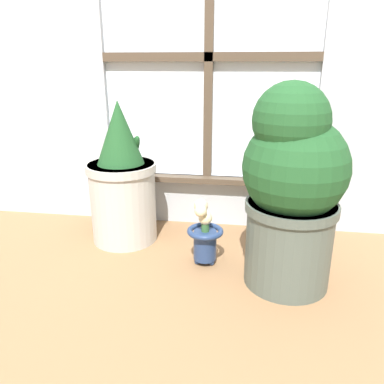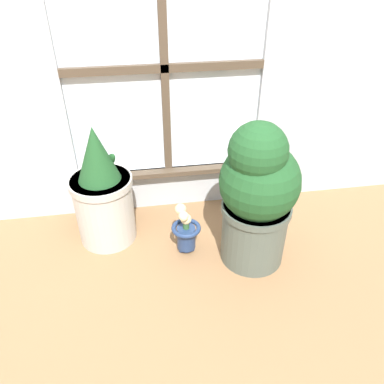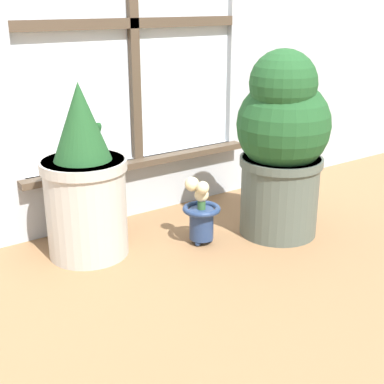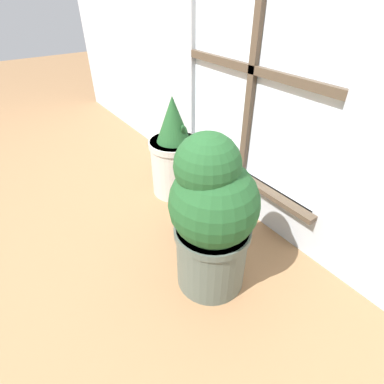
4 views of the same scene
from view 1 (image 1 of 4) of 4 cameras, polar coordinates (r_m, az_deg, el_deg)
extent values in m
plane|color=olive|center=(1.24, -1.06, -15.79)|extent=(10.00, 10.00, 0.00)
cube|color=#B2B7BC|center=(1.73, 2.33, -0.94)|extent=(0.90, 0.05, 0.23)
cube|color=white|center=(1.64, 2.68, 19.88)|extent=(0.90, 0.02, 1.00)
cube|color=#4C3D2D|center=(1.62, 2.57, 19.89)|extent=(0.04, 0.02, 1.00)
cube|color=#4C3D2D|center=(1.62, 2.57, 19.89)|extent=(0.90, 0.02, 0.04)
cube|color=#4C3D2D|center=(1.66, 2.20, 1.89)|extent=(0.96, 0.06, 0.02)
cylinder|color=#B7B2A8|center=(1.57, -10.40, -1.53)|extent=(0.26, 0.26, 0.33)
cylinder|color=#B7B2A8|center=(1.52, -10.73, 3.70)|extent=(0.28, 0.28, 0.03)
cylinder|color=#38281E|center=(1.52, -10.76, 4.12)|extent=(0.24, 0.24, 0.01)
cone|color=#1E4C23|center=(1.49, -11.06, 8.90)|extent=(0.19, 0.19, 0.25)
ellipsoid|color=#1E4C23|center=(1.53, -8.74, 6.89)|extent=(0.09, 0.10, 0.12)
cylinder|color=#4C564C|center=(1.29, 14.44, -7.60)|extent=(0.28, 0.28, 0.29)
cylinder|color=#4C564C|center=(1.23, 14.93, -2.22)|extent=(0.29, 0.29, 0.03)
cylinder|color=#38281E|center=(1.23, 14.97, -1.81)|extent=(0.26, 0.26, 0.01)
sphere|color=#1E4C23|center=(1.20, 15.45, 3.55)|extent=(0.33, 0.33, 0.33)
sphere|color=#1E4C23|center=(1.15, 14.87, 10.52)|extent=(0.23, 0.23, 0.23)
ellipsoid|color=#1E4C23|center=(1.29, 14.78, 4.01)|extent=(0.18, 0.04, 0.23)
sphere|color=navy|center=(1.45, 2.11, -9.74)|extent=(0.02, 0.02, 0.02)
sphere|color=navy|center=(1.41, 0.79, -10.56)|extent=(0.02, 0.02, 0.02)
sphere|color=navy|center=(1.41, 2.99, -10.71)|extent=(0.02, 0.02, 0.02)
cylinder|color=navy|center=(1.39, 1.99, -8.06)|extent=(0.08, 0.08, 0.11)
torus|color=navy|center=(1.37, 2.02, -5.99)|extent=(0.13, 0.13, 0.02)
cylinder|color=#386633|center=(1.35, 2.04, -4.82)|extent=(0.03, 0.03, 0.06)
sphere|color=beige|center=(1.35, 2.05, -4.00)|extent=(0.05, 0.05, 0.05)
sphere|color=beige|center=(1.36, 1.38, -2.13)|extent=(0.05, 0.05, 0.05)
sphere|color=beige|center=(1.31, 1.35, -2.92)|extent=(0.04, 0.04, 0.04)
camera|label=2|loc=(0.60, -117.04, 53.60)|focal=35.00mm
camera|label=3|loc=(1.17, -90.87, 5.15)|focal=50.00mm
camera|label=4|loc=(1.04, 68.90, 26.93)|focal=28.00mm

